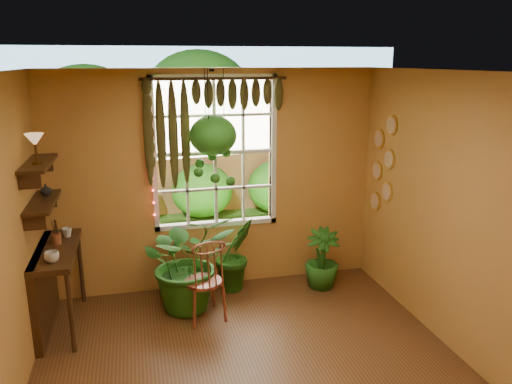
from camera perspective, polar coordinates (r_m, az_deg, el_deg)
The scene contains 21 objects.
ceiling at distance 3.73m, azimuth 0.80°, elevation 13.47°, with size 4.50×4.50×0.00m, color silver.
wall_back at distance 6.11m, azimuth -4.60°, elevation 1.20°, with size 4.00×4.00×0.00m, color #BB803F.
wall_right at distance 4.88m, azimuth 24.17°, elevation -3.66°, with size 4.50×4.50×0.00m, color #BB803F.
window at distance 6.06m, azimuth -4.72°, elevation 4.49°, with size 1.52×0.10×1.86m.
valance_vine at distance 5.85m, azimuth -5.47°, elevation 9.80°, with size 1.70×0.12×1.10m.
string_lights at distance 5.89m, azimuth -11.91°, elevation 4.41°, with size 0.03×0.03×1.54m, color #FF2633, non-canonical shape.
wall_plates at distance 6.26m, azimuth 14.28°, elevation 3.01°, with size 0.04×0.32×1.10m, color beige, non-canonical shape.
counter_ledge at distance 5.75m, azimuth -22.66°, elevation -9.25°, with size 0.40×1.20×0.90m.
shelf_lower at distance 5.47m, azimuth -23.19°, elevation -1.07°, with size 0.25×0.90×0.04m, color #3A230F.
shelf_upper at distance 5.38m, azimuth -23.62°, elevation 3.03°, with size 0.25×0.90×0.04m, color #3A230F.
backyard at distance 10.65m, azimuth -7.43°, elevation 6.67°, with size 14.00×10.00×12.00m.
windsor_chair at distance 5.61m, azimuth -5.89°, elevation -11.34°, with size 0.49×0.51×1.11m.
potted_plant_left at distance 5.77m, azimuth -7.75°, elevation -7.78°, with size 1.05×0.91×1.16m, color #1C5015.
potted_plant_mid at distance 6.23m, azimuth -2.42°, elevation -7.12°, with size 0.50×0.40×0.91m, color #1C5015.
potted_plant_right at distance 6.35m, azimuth 7.54°, elevation -7.56°, with size 0.43×0.43×0.76m, color #1C5015.
hanging_basket at distance 5.71m, azimuth -4.92°, elevation 5.94°, with size 0.54×0.54×1.34m.
cup_a at distance 5.22m, azimuth -22.30°, elevation -6.89°, with size 0.14×0.14×0.11m, color silver.
cup_b at distance 5.88m, azimuth -20.78°, elevation -4.35°, with size 0.11×0.11×0.10m, color beige.
brush_jar at distance 5.67m, azimuth -21.89°, elevation -4.26°, with size 0.09×0.09×0.35m.
shelf_vase at distance 5.65m, azimuth -22.90°, elevation 0.26°, with size 0.12×0.12×0.12m, color #B2AD99.
tiffany_lamp at distance 5.21m, azimuth -23.97°, elevation 5.28°, with size 0.18×0.18×0.30m.
Camera 1 is at (-0.94, -3.61, 2.80)m, focal length 35.00 mm.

